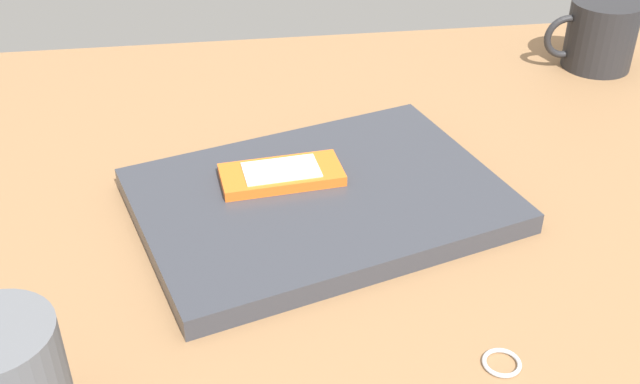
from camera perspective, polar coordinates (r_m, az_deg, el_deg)
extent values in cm
cube|color=olive|center=(79.51, -4.63, -1.02)|extent=(120.00, 80.00, 3.00)
cube|color=#33353D|center=(75.58, 0.00, -0.60)|extent=(40.00, 33.39, 2.11)
cube|color=orange|center=(76.57, -2.85, 1.27)|extent=(12.43, 6.71, 1.04)
cube|color=white|center=(76.25, -2.86, 1.64)|extent=(7.80, 5.03, 0.14)
cylinder|color=#262628|center=(109.91, 19.91, 10.79)|extent=(8.91, 8.91, 8.88)
torus|color=#262628|center=(107.82, 17.58, 10.81)|extent=(5.87, 0.90, 5.87)
torus|color=silver|center=(61.86, 13.18, -12.10)|extent=(3.01, 3.01, 0.36)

